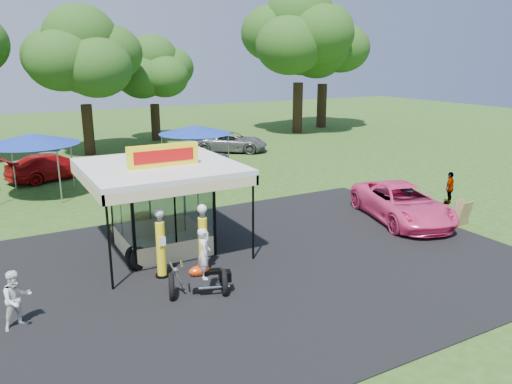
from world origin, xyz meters
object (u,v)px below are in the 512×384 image
(bg_car_c, at_px, (194,157))
(bg_car_d, at_px, (231,142))
(gas_pump_right, at_px, (203,240))
(spectator_west, at_px, (17,299))
(motorcycle, at_px, (202,269))
(pink_sedan, at_px, (402,203))
(spectator_east_b, at_px, (450,188))
(spectator_east_a, at_px, (406,203))
(kiosk_car, at_px, (146,222))
(gas_pump_left, at_px, (161,245))
(gas_station_kiosk, at_px, (161,205))
(a_frame_sign, at_px, (463,213))
(bg_car_b, at_px, (53,166))
(tent_east, at_px, (195,130))
(tent_west, at_px, (32,140))

(bg_car_c, xyz_separation_m, bg_car_d, (4.91, 4.29, -0.04))
(gas_pump_right, bearing_deg, spectator_west, -170.83)
(motorcycle, height_order, pink_sedan, motorcycle)
(spectator_east_b, bearing_deg, spectator_east_a, -11.44)
(kiosk_car, bearing_deg, gas_pump_left, 169.44)
(gas_station_kiosk, bearing_deg, bg_car_d, 56.35)
(gas_pump_right, relative_size, bg_car_d, 0.44)
(spectator_east_a, distance_m, bg_car_d, 19.01)
(a_frame_sign, distance_m, kiosk_car, 13.75)
(gas_station_kiosk, height_order, pink_sedan, gas_station_kiosk)
(motorcycle, xyz_separation_m, spectator_east_a, (11.03, 2.40, -0.09))
(gas_station_kiosk, distance_m, gas_pump_left, 2.60)
(gas_pump_left, bearing_deg, bg_car_b, 94.05)
(pink_sedan, height_order, bg_car_d, pink_sedan)
(gas_station_kiosk, bearing_deg, spectator_west, -146.23)
(bg_car_b, bearing_deg, gas_station_kiosk, 169.00)
(pink_sedan, distance_m, spectator_east_b, 4.10)
(gas_station_kiosk, distance_m, tent_east, 12.71)
(bg_car_d, xyz_separation_m, tent_west, (-14.75, -6.52, 2.27))
(spectator_east_a, bearing_deg, pink_sedan, -51.27)
(kiosk_car, relative_size, tent_east, 0.63)
(bg_car_d, bearing_deg, bg_car_b, 136.13)
(kiosk_car, bearing_deg, motorcycle, 178.40)
(gas_pump_right, distance_m, tent_east, 14.90)
(gas_pump_right, bearing_deg, a_frame_sign, -4.91)
(kiosk_car, relative_size, pink_sedan, 0.47)
(gas_station_kiosk, relative_size, gas_pump_right, 2.23)
(gas_station_kiosk, bearing_deg, spectator_east_a, -9.69)
(kiosk_car, distance_m, bg_car_c, 12.49)
(gas_pump_right, xyz_separation_m, spectator_east_b, (14.08, 1.58, -0.34))
(gas_pump_right, distance_m, bg_car_d, 22.56)
(pink_sedan, height_order, tent_west, tent_west)
(bg_car_b, bearing_deg, pink_sedan, -161.03)
(motorcycle, bearing_deg, bg_car_d, 79.85)
(spectator_west, xyz_separation_m, spectator_east_a, (16.18, 1.71, -0.04))
(tent_west, bearing_deg, gas_pump_right, -73.61)
(a_frame_sign, height_order, pink_sedan, pink_sedan)
(spectator_east_a, relative_size, bg_car_b, 0.29)
(tent_east, bearing_deg, motorcycle, -111.79)
(gas_pump_left, distance_m, a_frame_sign, 13.38)
(spectator_west, xyz_separation_m, tent_west, (1.99, 14.19, 2.20))
(gas_pump_left, height_order, kiosk_car, gas_pump_left)
(motorcycle, xyz_separation_m, bg_car_b, (-1.86, 18.60, -0.10))
(kiosk_car, xyz_separation_m, pink_sedan, (10.62, -4.03, 0.34))
(gas_station_kiosk, distance_m, spectator_west, 6.48)
(kiosk_car, xyz_separation_m, bg_car_d, (11.42, 14.95, 0.29))
(gas_pump_left, bearing_deg, pink_sedan, 2.78)
(bg_car_c, distance_m, tent_east, 2.69)
(a_frame_sign, relative_size, pink_sedan, 0.19)
(tent_east, bearing_deg, spectator_east_b, -54.65)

